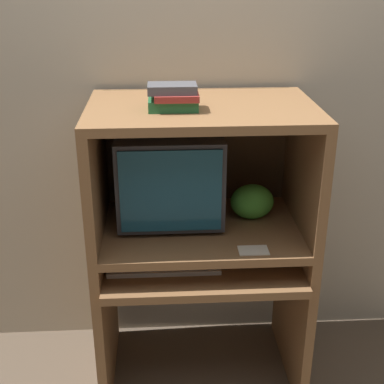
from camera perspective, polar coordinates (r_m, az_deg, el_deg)
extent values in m
cube|color=#B2A893|center=(2.49, 0.41, 10.83)|extent=(6.00, 0.06, 2.60)
cube|color=brown|center=(2.58, -9.08, -12.97)|extent=(0.04, 0.60, 0.65)
cube|color=brown|center=(2.63, 10.63, -12.24)|extent=(0.04, 0.60, 0.65)
cube|color=brown|center=(2.29, 1.18, -8.42)|extent=(0.83, 0.41, 0.04)
cube|color=brown|center=(2.37, -9.68, -5.29)|extent=(0.04, 0.60, 0.13)
cube|color=brown|center=(2.43, 11.32, -4.67)|extent=(0.04, 0.60, 0.13)
cube|color=brown|center=(2.34, 0.96, -4.01)|extent=(0.83, 0.60, 0.04)
cube|color=brown|center=(2.23, -10.26, 2.27)|extent=(0.04, 0.60, 0.53)
cube|color=brown|center=(2.29, 11.97, 2.73)|extent=(0.04, 0.60, 0.53)
cube|color=brown|center=(2.14, 1.06, 8.79)|extent=(0.83, 0.60, 0.04)
cube|color=#48321E|center=(2.49, 0.51, 4.92)|extent=(0.83, 0.01, 0.53)
cylinder|color=#333338|center=(2.39, -2.31, -2.55)|extent=(0.21, 0.21, 0.02)
cube|color=#333338|center=(2.31, -2.39, 1.95)|extent=(0.45, 0.38, 0.38)
cube|color=navy|center=(2.13, -2.28, 0.05)|extent=(0.41, 0.01, 0.35)
cube|color=beige|center=(2.28, -3.01, -7.77)|extent=(0.47, 0.16, 0.02)
cube|color=silver|center=(2.28, -3.02, -7.49)|extent=(0.43, 0.12, 0.01)
ellipsoid|color=#B7B7B7|center=(2.31, 4.58, -7.36)|extent=(0.06, 0.04, 0.03)
ellipsoid|color=green|center=(2.38, 6.42, -1.02)|extent=(0.19, 0.14, 0.16)
cube|color=#236638|center=(2.06, -2.03, 9.31)|extent=(0.19, 0.11, 0.04)
cube|color=maroon|center=(2.05, -1.68, 10.19)|extent=(0.17, 0.13, 0.02)
cube|color=#4C4C51|center=(2.04, -2.13, 10.98)|extent=(0.18, 0.11, 0.03)
cube|color=beige|center=(2.15, 6.57, -6.20)|extent=(0.12, 0.08, 0.00)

